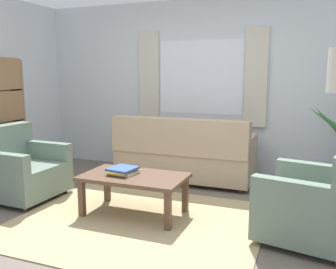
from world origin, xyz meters
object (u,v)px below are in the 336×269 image
at_px(armchair_left, 20,169).
at_px(coffee_table, 134,180).
at_px(couch, 184,155).
at_px(armchair_right, 316,204).
at_px(book_stack_on_table, 123,171).

distance_m(armchair_left, coffee_table, 1.55).
relative_size(couch, armchair_right, 1.92).
height_order(armchair_left, book_stack_on_table, armchair_left).
distance_m(armchair_left, book_stack_on_table, 1.42).
height_order(armchair_left, coffee_table, armchair_left).
bearing_deg(book_stack_on_table, armchair_left, -179.49).
height_order(couch, coffee_table, couch).
distance_m(couch, armchair_left, 2.15).
xyz_separation_m(armchair_left, coffee_table, (1.55, 0.00, 0.03)).
bearing_deg(book_stack_on_table, armchair_right, 0.29).
xyz_separation_m(armchair_left, armchair_right, (3.35, 0.02, 0.00)).
xyz_separation_m(couch, armchair_right, (1.73, -1.38, -0.01)).
bearing_deg(couch, coffee_table, 86.65).
bearing_deg(coffee_table, armchair_right, 0.57).
relative_size(armchair_left, armchair_right, 0.89).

